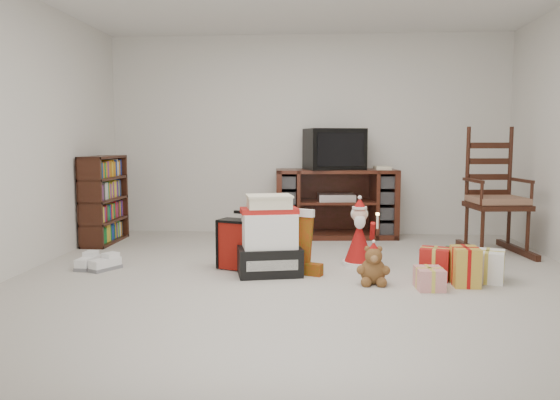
% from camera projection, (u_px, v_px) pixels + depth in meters
% --- Properties ---
extents(room, '(5.01, 5.01, 2.51)m').
position_uv_depth(room, '(301.00, 133.00, 4.42)').
color(room, beige).
rests_on(room, ground).
extents(tv_stand, '(1.50, 0.65, 0.84)m').
position_uv_depth(tv_stand, '(336.00, 203.00, 6.68)').
color(tv_stand, '#4A1B15').
rests_on(tv_stand, floor).
extents(bookshelf, '(0.27, 0.82, 1.01)m').
position_uv_depth(bookshelf, '(104.00, 201.00, 6.31)').
color(bookshelf, '#37150F').
rests_on(bookshelf, floor).
extents(rocking_chair, '(0.65, 0.97, 1.39)m').
position_uv_depth(rocking_chair, '(495.00, 208.00, 5.79)').
color(rocking_chair, '#37150F').
rests_on(rocking_chair, floor).
extents(gift_pile, '(0.63, 0.51, 0.69)m').
position_uv_depth(gift_pile, '(269.00, 241.00, 4.82)').
color(gift_pile, black).
rests_on(gift_pile, floor).
extents(red_suitcase, '(0.40, 0.30, 0.54)m').
position_uv_depth(red_suitcase, '(239.00, 244.00, 5.01)').
color(red_suitcase, maroon).
rests_on(red_suitcase, floor).
extents(stocking, '(0.30, 0.21, 0.58)m').
position_uv_depth(stocking, '(300.00, 241.00, 4.87)').
color(stocking, '#0D680B').
rests_on(stocking, floor).
extents(teddy_bear, '(0.21, 0.19, 0.32)m').
position_uv_depth(teddy_bear, '(373.00, 268.00, 4.50)').
color(teddy_bear, brown).
rests_on(teddy_bear, floor).
extents(santa_figurine, '(0.32, 0.30, 0.65)m').
position_uv_depth(santa_figurine, '(359.00, 240.00, 5.16)').
color(santa_figurine, '#9C1110').
rests_on(santa_figurine, floor).
extents(mrs_claus_figurine, '(0.31, 0.30, 0.64)m').
position_uv_depth(mrs_claus_figurine, '(281.00, 234.00, 5.49)').
color(mrs_claus_figurine, '#9C1110').
rests_on(mrs_claus_figurine, floor).
extents(sneaker_pair, '(0.39, 0.32, 0.11)m').
position_uv_depth(sneaker_pair, '(96.00, 264.00, 5.03)').
color(sneaker_pair, white).
rests_on(sneaker_pair, floor).
extents(gift_cluster, '(0.72, 0.81, 0.25)m').
position_uv_depth(gift_cluster, '(457.00, 267.00, 4.58)').
color(gift_cluster, '#B31814').
rests_on(gift_cluster, floor).
extents(crt_television, '(0.78, 0.66, 0.49)m').
position_uv_depth(crt_television, '(334.00, 149.00, 6.59)').
color(crt_television, black).
rests_on(crt_television, tv_stand).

